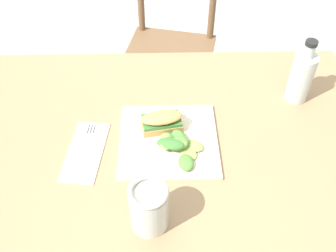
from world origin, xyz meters
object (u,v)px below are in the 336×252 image
object	(u,v)px
sandwich_half_front	(162,121)
mason_jar_iced_tea	(149,208)
bottle_cold_brew	(301,79)
dining_table	(136,170)
plate_lunch	(168,140)
chair_wooden_far	(170,49)
fork_on_napkin	(87,146)

from	to	relation	value
sandwich_half_front	mason_jar_iced_tea	distance (m)	0.29
sandwich_half_front	bottle_cold_brew	xyz separation A→B (m)	(0.41, 0.13, 0.03)
dining_table	plate_lunch	bearing A→B (deg)	0.59
mason_jar_iced_tea	chair_wooden_far	bearing A→B (deg)	85.97
dining_table	mason_jar_iced_tea	distance (m)	0.31
mason_jar_iced_tea	fork_on_napkin	bearing A→B (deg)	126.64
mason_jar_iced_tea	bottle_cold_brew	bearing A→B (deg)	43.55
chair_wooden_far	plate_lunch	world-z (taller)	chair_wooden_far
plate_lunch	mason_jar_iced_tea	distance (m)	0.26
mason_jar_iced_tea	plate_lunch	bearing A→B (deg)	78.90
chair_wooden_far	bottle_cold_brew	world-z (taller)	bottle_cold_brew
dining_table	sandwich_half_front	distance (m)	0.19
dining_table	sandwich_half_front	bearing A→B (deg)	28.49
sandwich_half_front	bottle_cold_brew	size ratio (longest dim) A/B	0.59
dining_table	mason_jar_iced_tea	bearing A→B (deg)	-79.29
plate_lunch	sandwich_half_front	world-z (taller)	sandwich_half_front
bottle_cold_brew	plate_lunch	bearing A→B (deg)	-156.34
plate_lunch	bottle_cold_brew	size ratio (longest dim) A/B	1.31
plate_lunch	bottle_cold_brew	bearing A→B (deg)	23.66
plate_lunch	bottle_cold_brew	distance (m)	0.43
plate_lunch	sandwich_half_front	bearing A→B (deg)	112.54
bottle_cold_brew	mason_jar_iced_tea	bearing A→B (deg)	-136.45
dining_table	fork_on_napkin	xyz separation A→B (m)	(-0.13, -0.01, 0.13)
chair_wooden_far	sandwich_half_front	size ratio (longest dim) A/B	7.24
bottle_cold_brew	sandwich_half_front	bearing A→B (deg)	-162.31
chair_wooden_far	fork_on_napkin	distance (m)	0.93
dining_table	plate_lunch	world-z (taller)	plate_lunch
fork_on_napkin	bottle_cold_brew	distance (m)	0.64
dining_table	plate_lunch	size ratio (longest dim) A/B	5.05
fork_on_napkin	bottle_cold_brew	size ratio (longest dim) A/B	0.91
dining_table	plate_lunch	xyz separation A→B (m)	(0.09, 0.00, 0.13)
dining_table	chair_wooden_far	size ratio (longest dim) A/B	1.55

